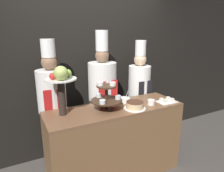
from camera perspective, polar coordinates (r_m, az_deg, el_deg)
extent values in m
cube|color=black|center=(3.10, -6.35, 6.68)|extent=(10.00, 0.06, 2.80)
cube|color=brown|center=(2.69, 1.02, -16.02)|extent=(1.71, 0.56, 0.92)
cube|color=brown|center=(2.48, 1.07, -6.52)|extent=(1.71, 0.56, 0.03)
cylinder|color=#3D2819|center=(2.41, -1.54, -6.55)|extent=(0.17, 0.17, 0.02)
cylinder|color=#3D2819|center=(2.36, -1.57, -3.36)|extent=(0.04, 0.04, 0.30)
cylinder|color=#3D2819|center=(2.37, -1.56, -4.17)|extent=(0.37, 0.37, 0.02)
cylinder|color=#3D2819|center=(2.32, -1.59, -0.05)|extent=(0.23, 0.23, 0.02)
cylinder|color=silver|center=(2.46, -3.70, -2.71)|extent=(0.07, 0.07, 0.04)
cylinder|color=red|center=(2.46, -3.70, -2.86)|extent=(0.06, 0.06, 0.03)
cylinder|color=silver|center=(2.23, -2.72, -4.55)|extent=(0.07, 0.07, 0.04)
cylinder|color=green|center=(2.24, -2.72, -4.72)|extent=(0.06, 0.06, 0.03)
cylinder|color=silver|center=(2.39, 1.72, -3.24)|extent=(0.07, 0.07, 0.04)
cylinder|color=gold|center=(2.39, 1.72, -3.39)|extent=(0.06, 0.06, 0.03)
cylinder|color=white|center=(2.32, -3.37, 0.64)|extent=(0.07, 0.07, 0.04)
cylinder|color=white|center=(2.31, 0.19, 0.60)|extent=(0.07, 0.07, 0.04)
cylinder|color=#2D231E|center=(2.26, -14.14, -3.22)|extent=(0.08, 0.08, 0.40)
cylinder|color=white|center=(2.21, -14.48, 1.94)|extent=(0.34, 0.34, 0.01)
sphere|color=#84B742|center=(2.23, -12.58, 3.57)|extent=(0.09, 0.09, 0.09)
sphere|color=orange|center=(2.28, -15.14, 3.67)|extent=(0.09, 0.09, 0.09)
sphere|color=red|center=(2.16, -16.58, 2.69)|extent=(0.07, 0.07, 0.07)
sphere|color=#ADC160|center=(2.11, -14.39, 3.60)|extent=(0.15, 0.15, 0.15)
cylinder|color=white|center=(2.45, 6.51, -6.38)|extent=(0.27, 0.27, 0.01)
cylinder|color=#E0BC89|center=(2.43, 6.54, -5.46)|extent=(0.21, 0.21, 0.08)
cylinder|color=#472819|center=(2.42, 6.57, -4.55)|extent=(0.21, 0.21, 0.01)
cylinder|color=white|center=(2.60, 11.11, -4.55)|extent=(0.09, 0.09, 0.07)
cube|color=white|center=(2.76, 15.36, -4.34)|extent=(0.26, 0.18, 0.01)
cube|color=silver|center=(2.69, 15.00, -4.26)|extent=(0.04, 0.04, 0.04)
cube|color=silver|center=(2.76, 16.79, -3.86)|extent=(0.04, 0.04, 0.04)
cube|color=silver|center=(2.74, 13.99, -3.83)|extent=(0.04, 0.04, 0.04)
cube|color=silver|center=(2.81, 15.77, -3.45)|extent=(0.04, 0.04, 0.04)
cylinder|color=white|center=(2.65, 3.50, -4.00)|extent=(0.15, 0.15, 0.06)
cylinder|color=#BCBCC1|center=(2.65, 4.31, -2.36)|extent=(0.05, 0.01, 0.11)
cube|color=#38332D|center=(2.90, -15.83, -14.79)|extent=(0.27, 0.15, 0.87)
cylinder|color=silver|center=(2.63, -16.92, -1.36)|extent=(0.36, 0.36, 0.54)
cube|color=red|center=(2.50, -16.00, -4.69)|extent=(0.25, 0.01, 0.34)
sphere|color=#846047|center=(2.55, -17.54, 6.48)|extent=(0.19, 0.19, 0.19)
cylinder|color=white|center=(2.53, -17.85, 10.27)|extent=(0.17, 0.17, 0.22)
cube|color=#38332D|center=(3.08, -2.60, -12.25)|extent=(0.30, 0.16, 0.87)
cylinder|color=white|center=(2.82, -2.77, 0.92)|extent=(0.40, 0.40, 0.58)
cube|color=red|center=(2.69, -1.06, -2.33)|extent=(0.28, 0.01, 0.37)
sphere|color=#846047|center=(2.75, -2.87, 8.67)|extent=(0.19, 0.19, 0.19)
cylinder|color=white|center=(2.74, -2.93, 12.82)|extent=(0.17, 0.17, 0.27)
cube|color=black|center=(3.38, 7.41, -10.34)|extent=(0.26, 0.14, 0.81)
cylinder|color=white|center=(3.15, 7.82, 0.86)|extent=(0.34, 0.34, 0.54)
cube|color=black|center=(3.05, 9.48, -1.78)|extent=(0.24, 0.01, 0.35)
sphere|color=#DBB28E|center=(3.08, 8.06, 7.46)|extent=(0.19, 0.19, 0.19)
cylinder|color=white|center=(3.06, 8.18, 10.72)|extent=(0.16, 0.16, 0.23)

